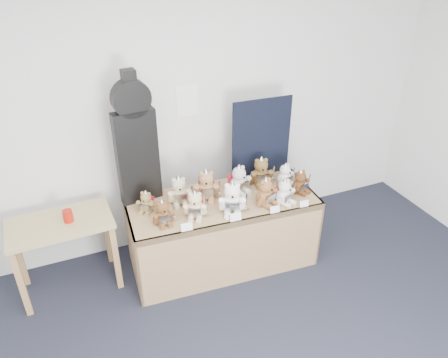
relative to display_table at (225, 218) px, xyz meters
name	(u,v)px	position (x,y,z in m)	size (l,w,h in m)	color
room_shell	(187,101)	(-0.10, 0.66, 0.90)	(6.00, 6.00, 6.00)	white
display_table	(225,218)	(0.00, 0.00, 0.00)	(1.74, 0.82, 0.71)	#9B774F
side_table	(62,234)	(-1.38, 0.28, 0.03)	(0.87, 0.50, 0.71)	tan
guitar_case	(136,141)	(-0.65, 0.37, 0.73)	(0.37, 0.14, 1.18)	black
navy_board	(261,138)	(0.52, 0.35, 0.55)	(0.59, 0.02, 0.78)	black
red_cup	(68,216)	(-1.30, 0.26, 0.21)	(0.08, 0.08, 0.11)	#AC160B
teddy_front_far_left	(163,213)	(-0.58, -0.07, 0.25)	(0.21, 0.17, 0.25)	brown
teddy_front_left	(195,206)	(-0.30, -0.08, 0.26)	(0.22, 0.21, 0.27)	beige
teddy_front_centre	(232,199)	(0.01, -0.13, 0.28)	(0.26, 0.25, 0.32)	white
teddy_front_right	(266,193)	(0.33, -0.14, 0.27)	(0.24, 0.23, 0.29)	brown
teddy_front_far_right	(285,193)	(0.50, -0.18, 0.26)	(0.22, 0.20, 0.26)	silver
teddy_front_end	(300,183)	(0.72, -0.08, 0.25)	(0.21, 0.19, 0.25)	#55341D
teddy_back_left	(179,192)	(-0.36, 0.17, 0.27)	(0.24, 0.21, 0.29)	#C5B890
teddy_back_centre_left	(206,186)	(-0.11, 0.16, 0.28)	(0.25, 0.25, 0.31)	#9C764E
teddy_back_centre_right	(239,181)	(0.20, 0.14, 0.27)	(0.25, 0.23, 0.30)	beige
teddy_back_right	(261,172)	(0.45, 0.19, 0.27)	(0.25, 0.22, 0.30)	brown
teddy_back_end	(285,175)	(0.66, 0.09, 0.25)	(0.20, 0.19, 0.24)	white
teddy_back_far_left	(146,203)	(-0.66, 0.16, 0.24)	(0.18, 0.18, 0.22)	olive
entry_card_a	(187,227)	(-0.43, -0.24, 0.19)	(0.10, 0.00, 0.07)	white
entry_card_b	(236,217)	(-0.01, -0.27, 0.19)	(0.10, 0.00, 0.07)	white
entry_card_c	(275,209)	(0.34, -0.29, 0.19)	(0.09, 0.00, 0.06)	white
entry_card_d	(304,204)	(0.63, -0.31, 0.19)	(0.08, 0.00, 0.06)	white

